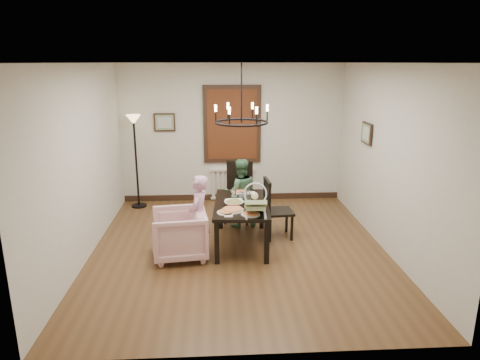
{
  "coord_description": "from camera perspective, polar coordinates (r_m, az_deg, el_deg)",
  "views": [
    {
      "loc": [
        -0.34,
        -6.12,
        2.81
      ],
      "look_at": [
        0.03,
        0.23,
        1.05
      ],
      "focal_mm": 32.0,
      "sensor_mm": 36.0,
      "label": 1
    }
  ],
  "objects": [
    {
      "name": "baby_bouncer",
      "position": [
        6.12,
        2.08,
        -3.19
      ],
      "size": [
        0.38,
        0.51,
        0.32
      ],
      "primitive_type": null,
      "rotation": [
        0.0,
        0.0,
        -0.05
      ],
      "color": "#B3CA8B",
      "rests_on": "dining_table"
    },
    {
      "name": "salad_bowl",
      "position": [
        6.54,
        -0.84,
        -3.04
      ],
      "size": [
        0.35,
        0.35,
        0.08
      ],
      "primitive_type": "imported",
      "color": "white",
      "rests_on": "dining_table"
    },
    {
      "name": "chandelier",
      "position": [
        6.37,
        0.21,
        7.7
      ],
      "size": [
        0.8,
        0.8,
        0.04
      ],
      "primitive_type": "torus",
      "color": "black",
      "rests_on": "room_shell"
    },
    {
      "name": "drinking_glass",
      "position": [
        6.77,
        0.15,
        -2.19
      ],
      "size": [
        0.06,
        0.06,
        0.13
      ],
      "primitive_type": "cylinder",
      "color": "silver",
      "rests_on": "dining_table"
    },
    {
      "name": "picture_back",
      "position": [
        8.73,
        -10.03,
        7.59
      ],
      "size": [
        0.42,
        0.03,
        0.36
      ],
      "primitive_type": "cube",
      "color": "black",
      "rests_on": "room_shell"
    },
    {
      "name": "room_shell",
      "position": [
        6.65,
        -0.32,
        3.22
      ],
      "size": [
        4.51,
        5.0,
        2.81
      ],
      "color": "brown",
      "rests_on": "ground"
    },
    {
      "name": "chair_far",
      "position": [
        7.69,
        -0.3,
        -1.65
      ],
      "size": [
        0.57,
        0.57,
        1.09
      ],
      "primitive_type": null,
      "rotation": [
        0.0,
        0.0,
        -0.22
      ],
      "color": "black",
      "rests_on": "room_shell"
    },
    {
      "name": "dining_table",
      "position": [
        6.69,
        0.19,
        -3.76
      ],
      "size": [
        0.91,
        1.52,
        0.69
      ],
      "rotation": [
        0.0,
        0.0,
        -0.05
      ],
      "color": "black",
      "rests_on": "room_shell"
    },
    {
      "name": "pizza_platter",
      "position": [
        6.3,
        -0.97,
        -3.97
      ],
      "size": [
        0.32,
        0.32,
        0.04
      ],
      "primitive_type": "cylinder",
      "color": "tan",
      "rests_on": "dining_table"
    },
    {
      "name": "elderly_woman",
      "position": [
        6.42,
        -5.49,
        -5.64
      ],
      "size": [
        0.33,
        0.42,
        1.02
      ],
      "primitive_type": "imported",
      "rotation": [
        0.0,
        0.0,
        -1.84
      ],
      "color": "#CD90AF",
      "rests_on": "room_shell"
    },
    {
      "name": "chair_right",
      "position": [
        7.04,
        5.21,
        -3.76
      ],
      "size": [
        0.48,
        0.48,
        1.0
      ],
      "primitive_type": null,
      "rotation": [
        0.0,
        0.0,
        1.65
      ],
      "color": "black",
      "rests_on": "room_shell"
    },
    {
      "name": "picture_right",
      "position": [
        7.56,
        16.52,
        6.0
      ],
      "size": [
        0.03,
        0.42,
        0.36
      ],
      "primitive_type": "cube",
      "rotation": [
        0.0,
        0.0,
        1.57
      ],
      "color": "black",
      "rests_on": "room_shell"
    },
    {
      "name": "radiator",
      "position": [
        8.95,
        -1.02,
        -0.49
      ],
      "size": [
        0.92,
        0.12,
        0.62
      ],
      "primitive_type": null,
      "color": "silver",
      "rests_on": "room_shell"
    },
    {
      "name": "window_blinds",
      "position": [
        8.67,
        -1.06,
        7.44
      ],
      "size": [
        1.0,
        0.03,
        1.4
      ],
      "primitive_type": "cube",
      "color": "#582B11",
      "rests_on": "room_shell"
    },
    {
      "name": "armchair",
      "position": [
        6.42,
        -8.09,
        -7.15
      ],
      "size": [
        0.88,
        0.86,
        0.72
      ],
      "primitive_type": "imported",
      "rotation": [
        0.0,
        0.0,
        -1.45
      ],
      "color": "beige",
      "rests_on": "room_shell"
    },
    {
      "name": "seated_man",
      "position": [
        7.47,
        0.01,
        -2.51
      ],
      "size": [
        0.54,
        0.44,
        1.01
      ],
      "primitive_type": "imported",
      "rotation": [
        0.0,
        0.0,
        3.27
      ],
      "color": "#416D46",
      "rests_on": "room_shell"
    },
    {
      "name": "floor_lamp",
      "position": [
        8.63,
        -13.66,
        2.23
      ],
      "size": [
        0.3,
        0.3,
        1.8
      ],
      "primitive_type": null,
      "color": "black",
      "rests_on": "room_shell"
    }
  ]
}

